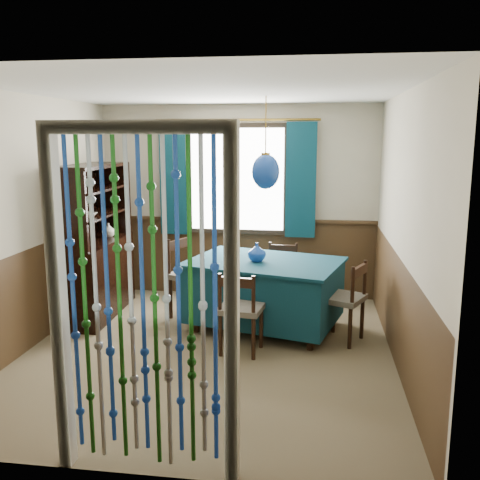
% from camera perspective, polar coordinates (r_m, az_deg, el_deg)
% --- Properties ---
extents(floor, '(4.00, 4.00, 0.00)m').
position_cam_1_polar(floor, '(5.42, -3.34, -11.74)').
color(floor, brown).
rests_on(floor, ground).
extents(ceiling, '(4.00, 4.00, 0.00)m').
position_cam_1_polar(ceiling, '(5.02, -3.67, 15.64)').
color(ceiling, silver).
rests_on(ceiling, ground).
extents(wall_back, '(3.60, 0.00, 3.60)m').
position_cam_1_polar(wall_back, '(7.02, -0.22, 4.08)').
color(wall_back, '#BCB29A').
rests_on(wall_back, ground).
extents(wall_front, '(3.60, 0.00, 3.60)m').
position_cam_1_polar(wall_front, '(3.18, -10.74, -4.49)').
color(wall_front, '#BCB29A').
rests_on(wall_front, ground).
extents(wall_left, '(0.00, 4.00, 4.00)m').
position_cam_1_polar(wall_left, '(5.71, -21.51, 1.74)').
color(wall_left, '#BCB29A').
rests_on(wall_left, ground).
extents(wall_right, '(0.00, 4.00, 4.00)m').
position_cam_1_polar(wall_right, '(5.03, 17.03, 0.88)').
color(wall_right, '#BCB29A').
rests_on(wall_right, ground).
extents(wainscot_back, '(3.60, 0.00, 3.60)m').
position_cam_1_polar(wainscot_back, '(7.13, -0.24, -1.93)').
color(wainscot_back, '#3F2B18').
rests_on(wainscot_back, ground).
extents(wainscot_front, '(3.60, 0.00, 3.60)m').
position_cam_1_polar(wainscot_front, '(3.46, -10.21, -16.47)').
color(wainscot_front, '#3F2B18').
rests_on(wainscot_front, ground).
extents(wainscot_left, '(0.00, 4.00, 4.00)m').
position_cam_1_polar(wainscot_left, '(5.86, -20.87, -5.53)').
color(wainscot_left, '#3F2B18').
rests_on(wainscot_left, ground).
extents(wainscot_right, '(0.00, 4.00, 4.00)m').
position_cam_1_polar(wainscot_right, '(5.20, 16.40, -7.27)').
color(wainscot_right, '#3F2B18').
rests_on(wainscot_right, ground).
extents(window, '(1.32, 0.12, 1.42)m').
position_cam_1_polar(window, '(6.94, -0.29, 6.49)').
color(window, black).
rests_on(window, wall_back).
extents(doorway, '(1.16, 0.12, 2.18)m').
position_cam_1_polar(doorway, '(3.29, -10.28, -7.58)').
color(doorway, silver).
rests_on(doorway, ground).
extents(dining_table, '(1.83, 1.48, 0.77)m').
position_cam_1_polar(dining_table, '(5.88, 2.61, -5.30)').
color(dining_table, '#0C303E').
rests_on(dining_table, floor).
extents(chair_near, '(0.46, 0.44, 0.83)m').
position_cam_1_polar(chair_near, '(5.22, 0.04, -7.45)').
color(chair_near, black).
rests_on(chair_near, floor).
extents(chair_far, '(0.42, 0.40, 0.82)m').
position_cam_1_polar(chair_far, '(6.50, 4.47, -3.81)').
color(chair_far, black).
rests_on(chair_far, floor).
extents(chair_left, '(0.59, 0.60, 0.94)m').
position_cam_1_polar(chair_left, '(6.29, -5.32, -3.75)').
color(chair_left, black).
rests_on(chair_left, floor).
extents(chair_right, '(0.54, 0.55, 0.85)m').
position_cam_1_polar(chair_right, '(5.62, 11.14, -6.20)').
color(chair_right, black).
rests_on(chair_right, floor).
extents(sideboard, '(0.51, 1.37, 1.78)m').
position_cam_1_polar(sideboard, '(6.53, -15.18, -2.50)').
color(sideboard, black).
rests_on(sideboard, floor).
extents(pendant_lamp, '(0.30, 0.30, 0.95)m').
position_cam_1_polar(pendant_lamp, '(5.66, 2.73, 7.31)').
color(pendant_lamp, olive).
rests_on(pendant_lamp, ceiling).
extents(vase_table, '(0.21, 0.21, 0.19)m').
position_cam_1_polar(vase_table, '(5.75, 1.80, -1.38)').
color(vase_table, navy).
rests_on(vase_table, dining_table).
extents(bowl_shelf, '(0.26, 0.26, 0.06)m').
position_cam_1_polar(bowl_shelf, '(6.13, -16.02, 2.61)').
color(bowl_shelf, beige).
rests_on(bowl_shelf, sideboard).
extents(vase_sideboard, '(0.23, 0.23, 0.19)m').
position_cam_1_polar(vase_sideboard, '(6.70, -13.86, 1.13)').
color(vase_sideboard, beige).
rests_on(vase_sideboard, sideboard).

